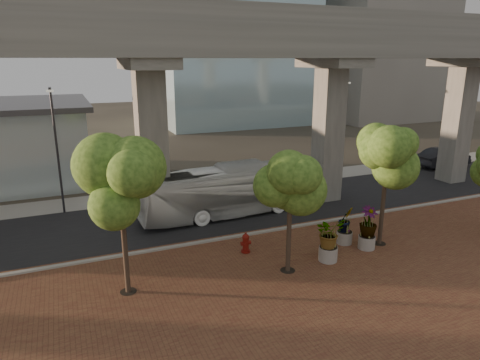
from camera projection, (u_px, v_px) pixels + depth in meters
name	position (u px, v px, depth m)	size (l,w,h in m)	color
ground	(260.00, 220.00, 26.31)	(160.00, 160.00, 0.00)	#312D23
brick_plaza	(336.00, 279.00, 19.20)	(70.00, 13.00, 0.06)	brown
asphalt_road	(247.00, 209.00, 28.07)	(90.00, 8.00, 0.04)	black
curb_strip	(275.00, 230.00, 24.51)	(70.00, 0.25, 0.16)	#9E9C93
far_sidewalk	(219.00, 187.00, 32.95)	(90.00, 3.00, 0.06)	#9E9C93
transit_viaduct	(248.00, 97.00, 26.09)	(72.00, 5.60, 12.40)	gray
midrise_block	(378.00, 43.00, 69.11)	(18.00, 16.00, 24.00)	gray
transit_bus	(228.00, 191.00, 26.77)	(2.66, 11.33, 3.16)	silver
parked_car	(444.00, 158.00, 38.90)	(1.81, 5.22, 1.72)	black
fire_hydrant	(246.00, 243.00, 21.65)	(0.52, 0.47, 1.04)	maroon
planter_front	(329.00, 235.00, 20.51)	(2.03, 2.03, 2.23)	gray
planter_right	(368.00, 224.00, 21.85)	(2.12, 2.12, 2.27)	#9A968B
planter_left	(345.00, 221.00, 22.53)	(1.85, 1.85, 2.03)	gray
street_tree_far_west	(120.00, 187.00, 16.82)	(3.86, 3.86, 6.40)	#4B3A2B
street_tree_near_west	(291.00, 181.00, 18.71)	(3.66, 3.66, 6.04)	#4B3A2B
street_tree_near_east	(387.00, 156.00, 21.50)	(3.59, 3.59, 6.42)	#4B3A2B
streetlamp_west	(56.00, 143.00, 26.13)	(0.39, 1.15, 7.91)	#323237
streetlamp_east	(339.00, 121.00, 35.27)	(0.39, 1.14, 7.86)	#2E2E33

